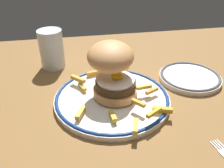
# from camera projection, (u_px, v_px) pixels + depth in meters

# --- Properties ---
(ground_plane) EXTENTS (1.33, 0.96, 0.04)m
(ground_plane) POSITION_uv_depth(u_px,v_px,m) (137.00, 118.00, 0.53)
(ground_plane) COLOR brown
(dinner_plate) EXTENTS (0.26, 0.26, 0.02)m
(dinner_plate) POSITION_uv_depth(u_px,v_px,m) (112.00, 98.00, 0.54)
(dinner_plate) COLOR white
(dinner_plate) RESTS_ON ground_plane
(burger) EXTENTS (0.12, 0.13, 0.12)m
(burger) POSITION_uv_depth(u_px,v_px,m) (113.00, 69.00, 0.52)
(burger) COLOR tan
(burger) RESTS_ON dinner_plate
(fries_pile) EXTENTS (0.20, 0.26, 0.02)m
(fries_pile) POSITION_uv_depth(u_px,v_px,m) (117.00, 90.00, 0.54)
(fries_pile) COLOR gold
(fries_pile) RESTS_ON dinner_plate
(water_glass) EXTENTS (0.07, 0.07, 0.11)m
(water_glass) POSITION_uv_depth(u_px,v_px,m) (52.00, 51.00, 0.67)
(water_glass) COLOR silver
(water_glass) RESTS_ON ground_plane
(side_plate) EXTENTS (0.16, 0.16, 0.02)m
(side_plate) POSITION_uv_depth(u_px,v_px,m) (190.00, 77.00, 0.62)
(side_plate) COLOR white
(side_plate) RESTS_ON ground_plane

